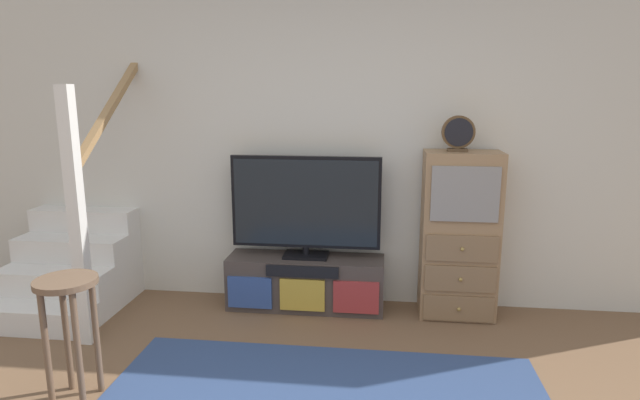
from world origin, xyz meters
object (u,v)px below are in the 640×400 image
object	(u,v)px
bar_stool_near	(69,311)
desk_clock	(458,134)
side_cabinet	(459,235)
media_console	(306,282)
television	(306,204)

from	to	relation	value
bar_stool_near	desk_clock	bearing A→B (deg)	32.36
desk_clock	bar_stool_near	size ratio (longest dim) A/B	0.37
side_cabinet	bar_stool_near	distance (m)	2.76
desk_clock	media_console	bearing A→B (deg)	179.77
television	desk_clock	world-z (taller)	desk_clock
media_console	side_cabinet	distance (m)	1.29
desk_clock	bar_stool_near	world-z (taller)	desk_clock
side_cabinet	desk_clock	world-z (taller)	desk_clock
media_console	side_cabinet	size ratio (longest dim) A/B	0.97
media_console	bar_stool_near	xyz separation A→B (m)	(-1.13, -1.46, 0.33)
media_console	television	size ratio (longest dim) A/B	1.06
television	bar_stool_near	world-z (taller)	television
television	desk_clock	xyz separation A→B (m)	(1.16, -0.03, 0.58)
media_console	desk_clock	world-z (taller)	desk_clock
side_cabinet	desk_clock	bearing A→B (deg)	-163.61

